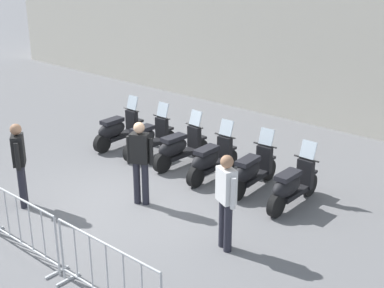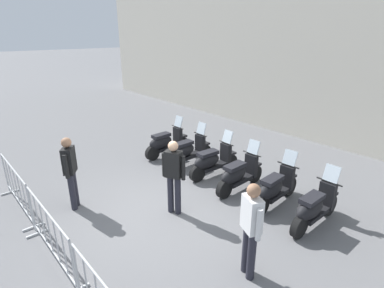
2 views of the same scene
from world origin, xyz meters
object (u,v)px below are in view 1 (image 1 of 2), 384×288
at_px(motorcycle_1, 148,138).
at_px(motorcycle_2, 179,148).
at_px(motorcycle_3, 211,160).
at_px(motorcycle_4, 252,171).
at_px(officer_near_row_end, 140,159).
at_px(officer_mid_plaza, 226,197).
at_px(barrier_segment_1, 19,225).
at_px(barrier_segment_2, 107,276).
at_px(motorcycle_0, 118,130).
at_px(officer_by_barriers, 19,160).
at_px(motorcycle_5, 292,186).

xyz_separation_m(motorcycle_1, motorcycle_2, (1.02, 0.14, 0.00)).
relative_size(motorcycle_1, motorcycle_2, 1.00).
relative_size(motorcycle_3, motorcycle_4, 1.00).
distance_m(officer_near_row_end, officer_mid_plaza, 2.33).
bearing_deg(motorcycle_2, officer_mid_plaza, -29.28).
distance_m(barrier_segment_1, officer_near_row_end, 2.65).
distance_m(motorcycle_1, officer_mid_plaza, 4.66).
bearing_deg(barrier_segment_2, motorcycle_4, 105.12).
xyz_separation_m(motorcycle_0, motorcycle_1, (1.02, 0.18, 0.00)).
bearing_deg(barrier_segment_1, motorcycle_3, 89.73).
xyz_separation_m(motorcycle_4, officer_by_barriers, (-2.62, -3.87, 0.53)).
height_order(motorcycle_0, motorcycle_2, same).
xyz_separation_m(motorcycle_0, motorcycle_3, (3.07, 0.34, 0.00)).
bearing_deg(motorcycle_0, officer_by_barriers, -66.12).
bearing_deg(barrier_segment_1, officer_mid_plaza, 49.19).
relative_size(motorcycle_1, motorcycle_3, 1.00).
bearing_deg(barrier_segment_1, motorcycle_2, 102.86).
bearing_deg(barrier_segment_2, motorcycle_3, 117.60).
height_order(motorcycle_1, officer_near_row_end, officer_near_row_end).
relative_size(motorcycle_3, officer_by_barriers, 1.00).
height_order(officer_near_row_end, officer_mid_plaza, same).
height_order(motorcycle_2, officer_mid_plaza, officer_mid_plaza).
height_order(barrier_segment_1, officer_by_barriers, officer_by_barriers).
bearing_deg(officer_by_barriers, officer_mid_plaza, 25.09).
bearing_deg(motorcycle_2, motorcycle_0, -171.21).
distance_m(motorcycle_0, motorcycle_3, 3.09).
relative_size(officer_near_row_end, officer_by_barriers, 1.00).
bearing_deg(motorcycle_4, motorcycle_5, 1.03).
bearing_deg(officer_by_barriers, motorcycle_1, 97.43).
relative_size(motorcycle_1, officer_by_barriers, 1.00).
height_order(motorcycle_4, officer_mid_plaza, officer_mid_plaza).
distance_m(motorcycle_4, barrier_segment_1, 4.81).
relative_size(motorcycle_1, barrier_segment_1, 0.80).
height_order(motorcycle_1, barrier_segment_2, motorcycle_1).
relative_size(officer_near_row_end, officer_mid_plaza, 1.00).
height_order(barrier_segment_2, officer_mid_plaza, officer_mid_plaza).
height_order(motorcycle_3, motorcycle_4, same).
xyz_separation_m(motorcycle_0, barrier_segment_1, (3.05, -4.15, 0.07)).
bearing_deg(officer_mid_plaza, motorcycle_2, 150.72).
height_order(motorcycle_2, officer_by_barriers, officer_by_barriers).
relative_size(motorcycle_2, officer_near_row_end, 1.00).
bearing_deg(motorcycle_2, barrier_segment_2, -52.30).
height_order(motorcycle_0, officer_mid_plaza, officer_mid_plaza).
xyz_separation_m(motorcycle_1, officer_mid_plaza, (4.30, -1.70, 0.53)).
height_order(motorcycle_2, motorcycle_5, same).
height_order(motorcycle_4, officer_near_row_end, officer_near_row_end).
xyz_separation_m(motorcycle_4, motorcycle_5, (1.03, 0.02, 0.00)).
relative_size(motorcycle_5, officer_near_row_end, 1.00).
distance_m(motorcycle_4, officer_near_row_end, 2.41).
height_order(motorcycle_3, officer_mid_plaza, officer_mid_plaza).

